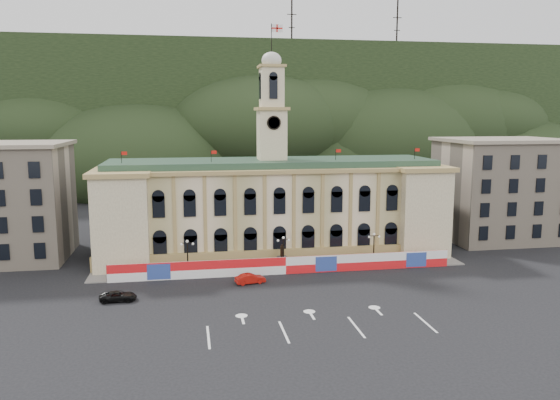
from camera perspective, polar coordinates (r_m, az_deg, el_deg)
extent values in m
plane|color=black|center=(65.94, 2.98, -11.41)|extent=(260.00, 260.00, 0.00)
cube|color=black|center=(190.78, -5.64, 8.63)|extent=(230.00, 70.00, 44.00)
cube|color=#595651|center=(177.26, 6.38, 11.18)|extent=(22.00, 8.00, 14.00)
cube|color=#595651|center=(171.77, -21.51, 9.36)|extent=(16.00, 7.00, 10.00)
cylinder|color=black|center=(180.54, 1.23, 17.57)|extent=(0.50, 0.50, 20.00)
cylinder|color=black|center=(190.21, 12.12, 16.94)|extent=(0.50, 0.50, 20.00)
cube|color=beige|center=(90.76, -0.86, -1.16)|extent=(55.00, 15.00, 14.00)
cube|color=#A88D51|center=(84.49, -0.03, -5.95)|extent=(56.00, 0.80, 2.40)
cube|color=#A88D51|center=(89.76, -0.87, 3.43)|extent=(56.20, 16.20, 0.60)
cube|color=#2C4A36|center=(89.70, -0.87, 3.88)|extent=(53.00, 13.00, 1.20)
cube|color=beige|center=(89.27, -15.84, -1.67)|extent=(8.00, 17.00, 14.00)
cube|color=beige|center=(96.22, 13.21, -0.82)|extent=(8.00, 17.00, 14.00)
cube|color=beige|center=(89.41, -0.87, 6.81)|extent=(4.40, 4.40, 8.00)
cube|color=#A88D51|center=(89.35, -0.88, 9.51)|extent=(5.20, 5.20, 0.50)
cube|color=beige|center=(89.44, -0.89, 11.62)|extent=(3.60, 3.60, 6.50)
cube|color=#A88D51|center=(89.67, -0.89, 13.79)|extent=(4.20, 4.20, 0.40)
cylinder|color=black|center=(87.09, -0.64, 8.07)|extent=(2.20, 0.20, 2.20)
ellipsoid|color=beige|center=(89.75, -0.89, 14.36)|extent=(3.20, 3.20, 2.72)
cylinder|color=black|center=(90.11, -0.90, 16.39)|extent=(0.12, 0.12, 5.00)
cube|color=white|center=(90.50, -0.31, 17.51)|extent=(1.80, 0.04, 1.20)
cube|color=red|center=(90.47, -0.31, 17.51)|extent=(1.80, 0.02, 0.22)
cube|color=red|center=(90.47, -0.31, 17.51)|extent=(0.22, 0.02, 1.20)
cube|color=#C2AE95|center=(96.88, -27.18, -0.31)|extent=(20.00, 16.00, 18.00)
cube|color=#C2AE95|center=(108.37, 21.96, 0.91)|extent=(20.00, 16.00, 18.00)
cube|color=gray|center=(107.57, 22.25, 5.82)|extent=(21.00, 17.00, 0.60)
cube|color=red|center=(79.54, 0.61, -6.87)|extent=(50.00, 0.25, 2.50)
cube|color=#2E4699|center=(78.33, -12.55, -7.34)|extent=(3.20, 0.05, 2.20)
cube|color=#2E4699|center=(80.66, 4.85, -6.68)|extent=(3.20, 0.05, 2.20)
cube|color=#2E4699|center=(85.17, 14.06, -6.07)|extent=(3.20, 0.05, 2.20)
cube|color=slate|center=(82.46, 0.26, -7.14)|extent=(56.00, 5.50, 0.16)
cube|color=#595651|center=(82.48, 0.23, -6.54)|extent=(1.40, 1.40, 1.80)
cylinder|color=black|center=(82.04, 0.23, -5.40)|extent=(0.60, 0.60, 1.60)
sphere|color=black|center=(81.82, 0.23, -4.79)|extent=(0.44, 0.44, 0.44)
cylinder|color=black|center=(80.58, -9.59, -7.60)|extent=(0.44, 0.44, 0.30)
cylinder|color=black|center=(79.97, -9.63, -6.06)|extent=(0.18, 0.18, 4.80)
cube|color=black|center=(79.41, -9.67, -4.45)|extent=(1.60, 0.08, 0.08)
sphere|color=silver|center=(79.45, -10.25, -4.57)|extent=(0.36, 0.36, 0.36)
sphere|color=silver|center=(79.45, -9.09, -4.54)|extent=(0.36, 0.36, 0.36)
sphere|color=silver|center=(79.35, -9.68, -4.28)|extent=(0.40, 0.40, 0.40)
cylinder|color=black|center=(81.73, 0.35, -7.23)|extent=(0.44, 0.44, 0.30)
cylinder|color=black|center=(81.14, 0.35, -5.71)|extent=(0.18, 0.18, 4.80)
cube|color=black|center=(80.58, 0.35, -4.13)|extent=(1.60, 0.08, 0.08)
sphere|color=silver|center=(80.49, -0.21, -4.25)|extent=(0.36, 0.36, 0.36)
sphere|color=silver|center=(80.76, 0.92, -4.21)|extent=(0.36, 0.36, 0.36)
sphere|color=silver|center=(80.53, 0.36, -3.95)|extent=(0.40, 0.40, 0.40)
cylinder|color=black|center=(85.21, 9.73, -6.69)|extent=(0.44, 0.44, 0.30)
cylinder|color=black|center=(84.63, 9.77, -5.22)|extent=(0.18, 0.18, 4.80)
cube|color=black|center=(84.11, 9.81, -3.70)|extent=(1.60, 0.08, 0.08)
sphere|color=silver|center=(83.88, 9.29, -3.83)|extent=(0.36, 0.36, 0.36)
sphere|color=silver|center=(84.41, 10.32, -3.78)|extent=(0.36, 0.36, 0.36)
sphere|color=silver|center=(84.05, 9.81, -3.54)|extent=(0.40, 0.40, 0.40)
imported|color=#AA120C|center=(75.47, -3.13, -8.21)|extent=(3.06, 4.71, 1.37)
imported|color=black|center=(71.50, -16.55, -9.61)|extent=(2.09, 4.50, 1.25)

